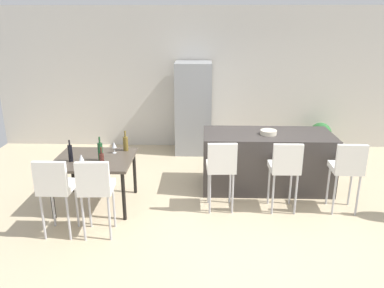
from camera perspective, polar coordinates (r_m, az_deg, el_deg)
name	(u,v)px	position (r m, az deg, el deg)	size (l,w,h in m)	color
ground_plane	(245,205)	(5.76, 8.05, -9.12)	(10.00, 10.00, 0.00)	#C6B28E
back_wall	(234,79)	(8.04, 6.38, 9.73)	(10.00, 0.12, 2.90)	beige
kitchen_island	(266,161)	(6.24, 11.16, -2.47)	(2.04, 0.88, 0.92)	#383330
bar_chair_left	(221,165)	(5.30, 4.44, -3.19)	(0.42, 0.42, 1.05)	white
bar_chair_middle	(285,166)	(5.42, 13.86, -3.21)	(0.41, 0.41, 1.05)	white
bar_chair_right	(347,166)	(5.66, 22.39, -3.15)	(0.42, 0.42, 1.05)	white
dining_table	(94,163)	(5.63, -14.50, -2.77)	(1.11, 0.97, 0.74)	#4C4238
dining_chair_near	(55,185)	(4.96, -19.95, -5.88)	(0.40, 0.40, 1.05)	white
dining_chair_far	(96,186)	(4.80, -14.34, -6.13)	(0.42, 0.42, 1.05)	white
wine_bottle_corner	(126,143)	(5.79, -9.99, 0.12)	(0.08, 0.08, 0.31)	brown
wine_bottle_middle	(70,153)	(5.53, -17.88, -1.29)	(0.06, 0.06, 0.31)	black
wine_bottle_far	(102,160)	(5.17, -13.44, -2.43)	(0.06, 0.06, 0.30)	#471E19
wine_bottle_right	(100,151)	(5.45, -13.66, -1.09)	(0.07, 0.07, 0.35)	#194723
wine_glass_left	(81,158)	(5.31, -16.36, -1.98)	(0.07, 0.07, 0.17)	silver
wine_glass_near	(114,145)	(5.71, -11.67, -0.16)	(0.07, 0.07, 0.17)	silver
refrigerator	(193,108)	(7.69, 0.21, 5.42)	(0.72, 0.68, 1.84)	#939699
fruit_bowl	(269,132)	(6.03, 11.47, 1.74)	(0.25, 0.25, 0.07)	beige
potted_plant	(320,135)	(8.18, 18.77, 1.28)	(0.44, 0.44, 0.63)	#996B4C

